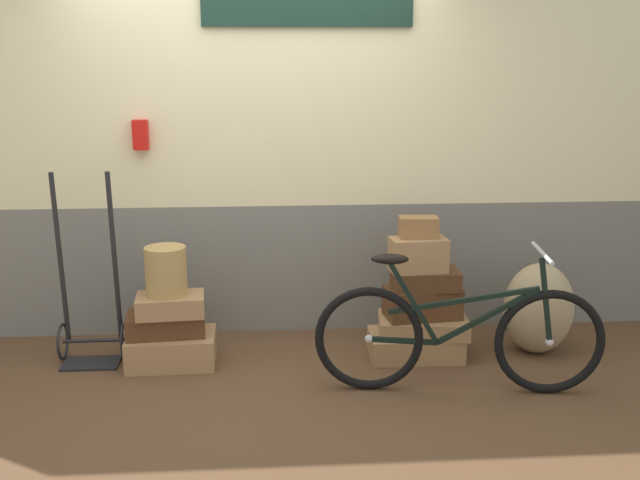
% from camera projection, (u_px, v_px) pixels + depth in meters
% --- Properties ---
extents(ground, '(9.71, 5.20, 0.06)m').
position_uv_depth(ground, '(256.00, 377.00, 4.69)').
color(ground, '#513823').
extents(station_building, '(7.71, 0.74, 2.55)m').
position_uv_depth(station_building, '(255.00, 155.00, 5.19)').
color(station_building, slate).
rests_on(station_building, ground).
extents(suitcase_0, '(0.57, 0.39, 0.20)m').
position_uv_depth(suitcase_0, '(172.00, 349.00, 4.80)').
color(suitcase_0, '#9E754C').
rests_on(suitcase_0, ground).
extents(suitcase_1, '(0.52, 0.34, 0.14)m').
position_uv_depth(suitcase_1, '(166.00, 323.00, 4.78)').
color(suitcase_1, '#4C2D19').
rests_on(suitcase_1, suitcase_0).
extents(suitcase_2, '(0.45, 0.30, 0.13)m').
position_uv_depth(suitcase_2, '(170.00, 305.00, 4.72)').
color(suitcase_2, '#9E754C').
rests_on(suitcase_2, suitcase_1).
extents(suitcase_3, '(0.61, 0.37, 0.16)m').
position_uv_depth(suitcase_3, '(415.00, 345.00, 4.93)').
color(suitcase_3, '#9E754C').
rests_on(suitcase_3, ground).
extents(suitcase_4, '(0.62, 0.41, 0.11)m').
position_uv_depth(suitcase_4, '(423.00, 325.00, 4.90)').
color(suitcase_4, '#9E754C').
rests_on(suitcase_4, suitcase_3).
extents(suitcase_5, '(0.51, 0.32, 0.20)m').
position_uv_depth(suitcase_5, '(422.00, 302.00, 4.88)').
color(suitcase_5, '#4C2D19').
rests_on(suitcase_5, suitcase_4).
extents(suitcase_6, '(0.43, 0.27, 0.12)m').
position_uv_depth(suitcase_6, '(425.00, 279.00, 4.84)').
color(suitcase_6, '#4C2D19').
rests_on(suitcase_6, suitcase_5).
extents(suitcase_7, '(0.38, 0.23, 0.22)m').
position_uv_depth(suitcase_7, '(418.00, 255.00, 4.77)').
color(suitcase_7, '#9E754C').
rests_on(suitcase_7, suitcase_6).
extents(suitcase_8, '(0.25, 0.16, 0.13)m').
position_uv_depth(suitcase_8, '(418.00, 227.00, 4.76)').
color(suitcase_8, olive).
rests_on(suitcase_8, suitcase_7).
extents(wicker_basket, '(0.26, 0.26, 0.31)m').
position_uv_depth(wicker_basket, '(166.00, 271.00, 4.69)').
color(wicker_basket, '#A8844C').
rests_on(wicker_basket, suitcase_2).
extents(luggage_trolley, '(0.42, 0.34, 1.26)m').
position_uv_depth(luggage_trolley, '(91.00, 315.00, 4.82)').
color(luggage_trolley, black).
rests_on(luggage_trolley, ground).
extents(burlap_sack, '(0.47, 0.40, 0.62)m').
position_uv_depth(burlap_sack, '(538.00, 308.00, 4.95)').
color(burlap_sack, '#9E8966').
rests_on(burlap_sack, ground).
extents(bicycle, '(1.70, 0.46, 0.88)m').
position_uv_depth(bicycle, '(458.00, 336.00, 4.35)').
color(bicycle, black).
rests_on(bicycle, ground).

